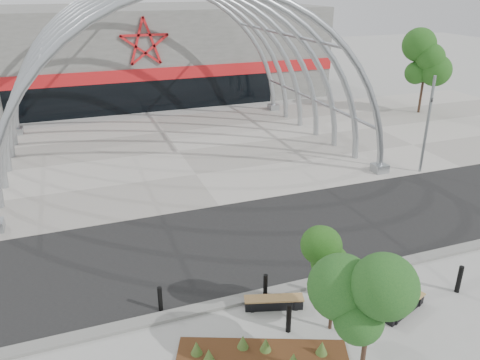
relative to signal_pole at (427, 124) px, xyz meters
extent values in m
plane|color=#9F9F99|center=(-12.23, -7.25, -2.89)|extent=(140.00, 140.00, 0.00)
cube|color=black|center=(-12.23, -3.75, -2.88)|extent=(140.00, 7.00, 0.02)
cube|color=gray|center=(-12.23, 8.25, -2.87)|extent=(60.00, 17.00, 0.04)
cube|color=slate|center=(-12.23, -7.50, -2.83)|extent=(60.00, 0.50, 0.12)
cube|color=slate|center=(-12.23, 26.25, 1.11)|extent=(34.00, 15.00, 8.00)
cube|color=black|center=(-12.23, 18.80, -1.59)|extent=(22.00, 0.25, 2.60)
cube|color=red|center=(-12.23, 18.80, 0.21)|extent=(34.00, 0.30, 1.00)
torus|color=#9EA4A8|center=(-12.23, 0.75, -2.89)|extent=(20.36, 0.36, 20.36)
torus|color=#9EA4A8|center=(-12.23, 3.25, -2.89)|extent=(20.36, 0.36, 20.36)
torus|color=#9EA4A8|center=(-12.23, 5.75, -2.89)|extent=(20.36, 0.36, 20.36)
torus|color=#9EA4A8|center=(-12.23, 8.25, -2.89)|extent=(20.36, 0.36, 20.36)
torus|color=#9EA4A8|center=(-12.23, 10.75, -2.89)|extent=(20.36, 0.36, 20.36)
torus|color=#9EA4A8|center=(-12.23, 13.25, -2.89)|extent=(20.36, 0.36, 20.36)
torus|color=#9EA4A8|center=(-12.23, 15.75, -2.89)|extent=(20.36, 0.36, 20.36)
cylinder|color=#9EA4A8|center=(-2.57, 8.25, -0.30)|extent=(0.20, 15.00, 0.20)
cylinder|color=#9EA4A8|center=(-5.15, 8.25, 4.18)|extent=(0.20, 15.00, 0.20)
cylinder|color=#9EA4A8|center=(-19.30, 8.25, 4.18)|extent=(0.20, 15.00, 0.20)
cylinder|color=#9EA4A8|center=(-21.89, 8.25, -0.30)|extent=(0.20, 15.00, 0.20)
cube|color=#9EA4A8|center=(-22.23, 15.75, -2.64)|extent=(0.80, 0.80, 0.50)
cube|color=#9EA4A8|center=(-2.23, 0.75, -2.64)|extent=(0.80, 0.80, 0.50)
cube|color=#9EA4A8|center=(-2.23, 15.75, -2.64)|extent=(0.80, 0.80, 0.50)
cube|color=#3F200E|center=(-14.11, -10.26, -2.84)|extent=(5.22, 3.28, 0.10)
cone|color=#4C6C2C|center=(-15.61, -9.87, -2.57)|extent=(0.35, 0.35, 0.43)
cone|color=#4C6C2C|center=(-13.91, -10.03, -2.57)|extent=(0.35, 0.35, 0.43)
cone|color=#4C6C2C|center=(-13.41, -10.85, -2.57)|extent=(0.35, 0.35, 0.43)
cone|color=#4C6C2C|center=(-14.50, -9.69, -2.57)|extent=(0.35, 0.35, 0.43)
cone|color=#4C6C2C|center=(-12.42, -10.72, -2.57)|extent=(0.35, 0.35, 0.43)
cone|color=#4C6C2C|center=(-15.86, -9.46, -2.57)|extent=(0.35, 0.35, 0.43)
cylinder|color=gray|center=(0.00, 0.00, -0.13)|extent=(0.15, 0.15, 5.52)
imported|color=black|center=(0.00, 0.00, 1.09)|extent=(0.16, 0.78, 0.15)
cylinder|color=#321E16|center=(-12.08, -12.15, -1.85)|extent=(0.13, 0.13, 2.08)
ellipsoid|color=#143E18|center=(-12.08, -12.15, 0.04)|extent=(1.78, 1.78, 2.26)
cylinder|color=black|center=(-11.58, -9.76, -2.04)|extent=(0.11, 0.11, 1.70)
ellipsoid|color=#153F0C|center=(-11.58, -9.76, -0.50)|extent=(1.40, 1.40, 1.85)
cube|color=black|center=(-12.85, -8.22, -2.72)|extent=(1.96, 0.90, 0.33)
cube|color=black|center=(-13.54, -8.02, -2.69)|extent=(0.23, 0.44, 0.39)
cube|color=black|center=(-12.15, -8.43, -2.69)|extent=(0.23, 0.44, 0.39)
cube|color=olive|center=(-12.85, -8.22, -2.50)|extent=(2.03, 0.98, 0.06)
cube|color=black|center=(-8.88, -9.93, -2.73)|extent=(1.88, 0.99, 0.32)
cube|color=black|center=(-9.54, -10.18, -2.70)|extent=(0.25, 0.43, 0.38)
cube|color=black|center=(-8.22, -9.68, -2.70)|extent=(0.25, 0.43, 0.38)
cube|color=olive|center=(-8.88, -9.93, -2.51)|extent=(1.95, 1.07, 0.06)
cylinder|color=black|center=(-16.44, -7.07, -2.42)|extent=(0.15, 0.15, 0.93)
cylinder|color=black|center=(-12.90, -7.61, -2.42)|extent=(0.15, 0.15, 0.93)
cylinder|color=black|center=(-12.88, -9.43, -2.38)|extent=(0.16, 0.16, 1.02)
cylinder|color=black|center=(-10.91, -8.30, -2.37)|extent=(0.17, 0.17, 1.04)
cylinder|color=black|center=(-6.39, -9.65, -2.36)|extent=(0.17, 0.17, 1.05)
cylinder|color=black|center=(8.77, 10.75, -1.37)|extent=(0.20, 0.20, 3.03)
ellipsoid|color=#154911|center=(8.77, 10.75, 1.38)|extent=(2.70, 2.70, 3.30)
camera|label=1|loc=(-18.32, -19.84, 7.27)|focal=35.00mm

